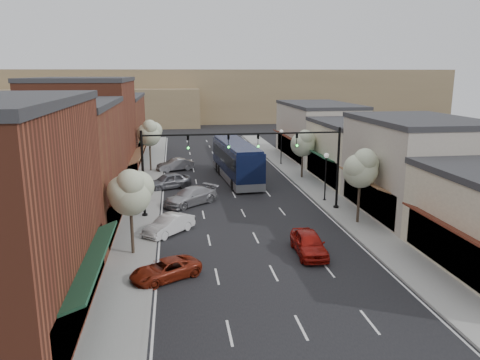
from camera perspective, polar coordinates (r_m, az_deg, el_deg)
name	(u,v)px	position (r m, az deg, el deg)	size (l,w,h in m)	color
ground	(261,248)	(31.37, 2.57, -8.30)	(160.00, 160.00, 0.00)	black
sidewalk_left	(147,186)	(48.63, -11.30, -0.71)	(2.80, 73.00, 0.15)	gray
sidewalk_right	(306,181)	(50.49, 8.09, -0.08)	(2.80, 73.00, 0.15)	gray
curb_left	(161,185)	(48.57, -9.65, -0.66)	(0.25, 73.00, 0.17)	gray
curb_right	(294,181)	(50.13, 6.55, -0.13)	(0.25, 73.00, 0.17)	gray
bldg_left_midnear	(53,168)	(36.42, -21.83, 1.41)	(10.14, 14.10, 9.40)	brown
bldg_left_midfar	(86,133)	(49.85, -18.23, 5.45)	(10.14, 14.10, 10.90)	brown
bldg_left_far	(108,127)	(65.70, -15.77, 6.19)	(10.14, 18.10, 8.40)	brown
bldg_right_midnear	(414,167)	(40.37, 20.49, 1.49)	(9.14, 12.10, 7.90)	#AFA596
bldg_right_midfar	(357,152)	(51.16, 14.07, 3.36)	(9.14, 12.10, 6.40)	beige
bldg_right_far	(318,131)	(64.14, 9.44, 5.90)	(9.14, 16.10, 7.40)	#AFA596
hill_far	(195,94)	(118.96, -5.53, 10.34)	(120.00, 30.00, 12.00)	#7A6647
hill_near	(83,107)	(108.73, -18.62, 8.43)	(50.00, 20.00, 8.00)	#7A6647
signal_mast_right	(311,157)	(38.94, 8.62, 2.85)	(8.22, 0.46, 7.00)	black
signal_mast_left	(173,160)	(37.33, -8.17, 2.42)	(8.22, 0.46, 7.00)	black
tree_right_near	(361,167)	(36.13, 14.59, 1.51)	(2.85, 2.65, 5.95)	#47382B
tree_right_far	(303,142)	(51.12, 7.72, 4.56)	(2.85, 2.65, 5.43)	#47382B
tree_left_near	(131,191)	(29.67, -13.20, -1.33)	(2.85, 2.65, 5.69)	#47382B
tree_left_far	(150,133)	(55.14, -10.96, 5.69)	(2.85, 2.65, 6.13)	#47382B
lamp_post_near	(326,169)	(42.24, 10.42, 1.34)	(0.44, 0.44, 4.44)	black
lamp_post_far	(281,141)	(58.85, 5.06, 4.76)	(0.44, 0.44, 4.44)	black
coach_bus	(236,161)	(50.44, -0.45, 2.39)	(3.94, 13.50, 4.07)	#0C1433
red_hatchback	(309,243)	(30.38, 8.39, -7.63)	(1.78, 4.43, 1.51)	maroon
parked_car_a	(165,270)	(27.06, -9.08, -10.75)	(1.87, 4.05, 1.12)	maroon
parked_car_b	(169,225)	(34.14, -8.65, -5.42)	(1.46, 4.19, 1.38)	silver
parked_car_c	(191,196)	(41.31, -6.04, -1.99)	(2.12, 5.22, 1.51)	#A4A3A9
parked_car_d	(168,181)	(47.25, -8.75, -0.12)	(1.86, 4.62, 1.57)	slate
parked_car_e	(175,165)	(55.88, -7.89, 1.86)	(1.51, 4.32, 1.42)	#A3A3A8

